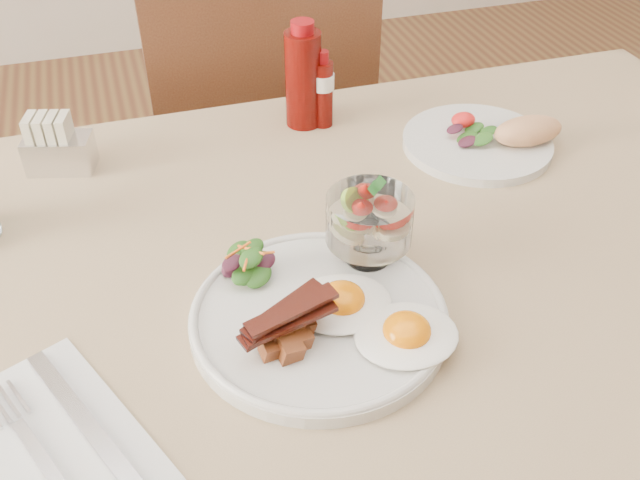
# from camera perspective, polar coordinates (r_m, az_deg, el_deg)

# --- Properties ---
(table) EXTENTS (1.33, 0.88, 0.75)m
(table) POSITION_cam_1_polar(r_m,az_deg,el_deg) (0.92, 4.26, -5.73)
(table) COLOR brown
(table) RESTS_ON ground
(chair_far) EXTENTS (0.42, 0.42, 0.93)m
(chair_far) POSITION_cam_1_polar(r_m,az_deg,el_deg) (1.52, -4.90, 7.36)
(chair_far) COLOR brown
(chair_far) RESTS_ON ground
(main_plate) EXTENTS (0.28, 0.28, 0.02)m
(main_plate) POSITION_cam_1_polar(r_m,az_deg,el_deg) (0.78, -0.10, -6.26)
(main_plate) COLOR silver
(main_plate) RESTS_ON table
(fried_eggs) EXTENTS (0.18, 0.19, 0.03)m
(fried_eggs) POSITION_cam_1_polar(r_m,az_deg,el_deg) (0.76, 4.30, -6.14)
(fried_eggs) COLOR white
(fried_eggs) RESTS_ON main_plate
(bacon_potato_pile) EXTENTS (0.11, 0.07, 0.05)m
(bacon_potato_pile) POSITION_cam_1_polar(r_m,az_deg,el_deg) (0.72, -2.67, -7.02)
(bacon_potato_pile) COLOR brown
(bacon_potato_pile) RESTS_ON main_plate
(side_salad) EXTENTS (0.07, 0.06, 0.04)m
(side_salad) POSITION_cam_1_polar(r_m,az_deg,el_deg) (0.81, -5.69, -1.95)
(side_salad) COLOR #214913
(side_salad) RESTS_ON main_plate
(fruit_cup) EXTENTS (0.10, 0.10, 0.10)m
(fruit_cup) POSITION_cam_1_polar(r_m,az_deg,el_deg) (0.81, 3.95, 1.64)
(fruit_cup) COLOR white
(fruit_cup) RESTS_ON main_plate
(second_plate) EXTENTS (0.23, 0.22, 0.06)m
(second_plate) POSITION_cam_1_polar(r_m,az_deg,el_deg) (1.10, 13.37, 7.89)
(second_plate) COLOR silver
(second_plate) RESTS_ON table
(ketchup_bottle) EXTENTS (0.06, 0.06, 0.16)m
(ketchup_bottle) POSITION_cam_1_polar(r_m,az_deg,el_deg) (1.10, -1.35, 12.87)
(ketchup_bottle) COLOR #4E0704
(ketchup_bottle) RESTS_ON table
(hot_sauce_bottle) EXTENTS (0.04, 0.04, 0.12)m
(hot_sauce_bottle) POSITION_cam_1_polar(r_m,az_deg,el_deg) (1.11, 0.23, 11.91)
(hot_sauce_bottle) COLOR #4E0704
(hot_sauce_bottle) RESTS_ON table
(sugar_caddy) EXTENTS (0.10, 0.07, 0.08)m
(sugar_caddy) POSITION_cam_1_polar(r_m,az_deg,el_deg) (1.07, -20.32, 6.98)
(sugar_caddy) COLOR silver
(sugar_caddy) RESTS_ON table
(napkin_cutlery) EXTENTS (0.21, 0.26, 0.01)m
(napkin_cutlery) POSITION_cam_1_polar(r_m,az_deg,el_deg) (0.72, -19.90, -14.64)
(napkin_cutlery) COLOR silver
(napkin_cutlery) RESTS_ON table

